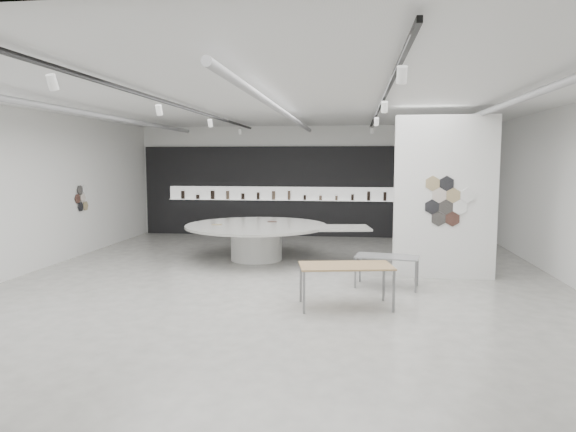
# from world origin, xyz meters

# --- Properties ---
(room) EXTENTS (12.02, 14.02, 3.82)m
(room) POSITION_xyz_m (-0.09, -0.00, 2.07)
(room) COLOR #ADABA3
(room) RESTS_ON ground
(back_wall_display) EXTENTS (11.80, 0.27, 3.10)m
(back_wall_display) POSITION_xyz_m (-0.08, 6.93, 1.54)
(back_wall_display) COLOR black
(back_wall_display) RESTS_ON ground
(partition_column) EXTENTS (2.20, 0.38, 3.60)m
(partition_column) POSITION_xyz_m (3.50, 1.00, 1.80)
(partition_column) COLOR white
(partition_column) RESTS_ON ground
(display_island) EXTENTS (5.13, 4.24, 0.95)m
(display_island) POSITION_xyz_m (-0.96, 2.44, 0.62)
(display_island) COLOR white
(display_island) RESTS_ON ground
(sample_table_wood) EXTENTS (1.75, 1.10, 0.77)m
(sample_table_wood) POSITION_xyz_m (1.38, -1.68, 0.71)
(sample_table_wood) COLOR #A07D52
(sample_table_wood) RESTS_ON ground
(sample_table_stone) EXTENTS (1.37, 0.86, 0.66)m
(sample_table_stone) POSITION_xyz_m (2.20, -0.11, 0.60)
(sample_table_stone) COLOR gray
(sample_table_stone) RESTS_ON ground
(kitchen_counter) EXTENTS (1.58, 0.74, 1.20)m
(kitchen_counter) POSITION_xyz_m (3.63, 6.54, 0.43)
(kitchen_counter) COLOR white
(kitchen_counter) RESTS_ON ground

